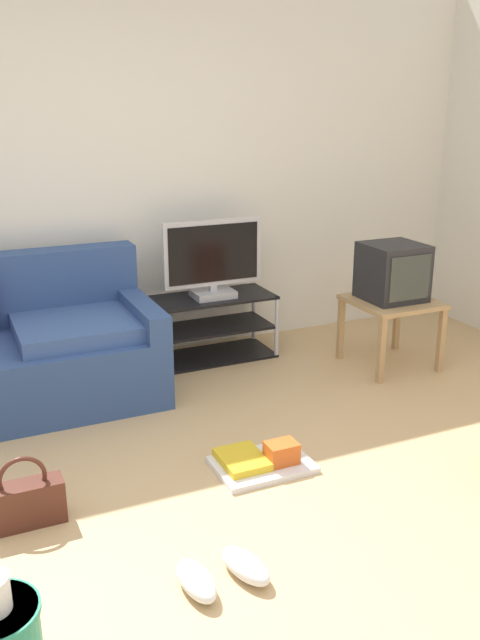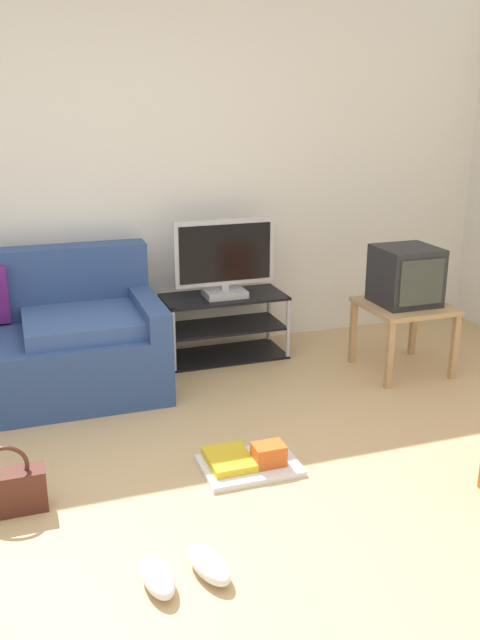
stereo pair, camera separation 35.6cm
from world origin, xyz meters
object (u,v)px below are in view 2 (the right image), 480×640
at_px(handbag, 8,490).
at_px(sneakers_pair, 184,571).
at_px(side_table, 404,314).
at_px(floor_tray, 248,461).
at_px(flat_tv, 225,259).
at_px(tv_stand, 224,326).
at_px(crt_tv, 406,276).

xyz_separation_m(handbag, sneakers_pair, (0.64, -0.71, -0.07)).
relative_size(side_table, floor_tray, 1.13).
distance_m(handbag, sneakers_pair, 0.96).
distance_m(flat_tv, side_table, 1.29).
xyz_separation_m(side_table, sneakers_pair, (-1.97, -1.63, -0.36)).
height_order(tv_stand, sneakers_pair, tv_stand).
bearing_deg(floor_tray, flat_tv, 76.62).
xyz_separation_m(side_table, handbag, (-2.61, -0.92, -0.30)).
bearing_deg(floor_tray, crt_tv, 32.62).
height_order(crt_tv, handbag, crt_tv).
bearing_deg(crt_tv, floor_tray, -147.38).
bearing_deg(floor_tray, sneakers_pair, -126.14).
relative_size(tv_stand, flat_tv, 1.21).
bearing_deg(handbag, crt_tv, 19.68).
xyz_separation_m(crt_tv, floor_tray, (-1.45, -0.93, -0.64)).
distance_m(flat_tv, handbag, 2.26).
xyz_separation_m(side_table, crt_tv, (-0.00, 0.02, 0.27)).
height_order(tv_stand, handbag, tv_stand).
height_order(handbag, sneakers_pair, handbag).
bearing_deg(floor_tray, side_table, 32.16).
bearing_deg(tv_stand, floor_tray, -103.19).
xyz_separation_m(flat_tv, crt_tv, (1.08, -0.61, -0.06)).
height_order(sneakers_pair, floor_tray, floor_tray).
bearing_deg(sneakers_pair, side_table, 39.56).
height_order(side_table, crt_tv, crt_tv).
relative_size(side_table, crt_tv, 1.43).
bearing_deg(flat_tv, floor_tray, -103.38).
bearing_deg(side_table, floor_tray, -147.84).
bearing_deg(side_table, sneakers_pair, -140.44).
xyz_separation_m(crt_tv, sneakers_pair, (-1.97, -1.65, -0.63)).
xyz_separation_m(flat_tv, floor_tray, (-0.37, -1.54, -0.69)).
bearing_deg(handbag, floor_tray, 0.38).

